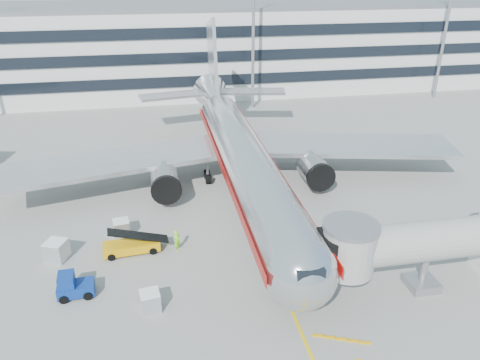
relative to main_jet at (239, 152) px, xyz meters
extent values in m
plane|color=gray|center=(0.00, -11.72, -4.23)|extent=(180.00, 180.00, 0.00)
cube|color=#E1B00B|center=(0.00, -1.72, -4.23)|extent=(0.25, 70.00, 0.01)
cylinder|color=silver|center=(0.00, -3.72, -0.03)|extent=(5.00, 36.00, 5.00)
sphere|color=silver|center=(0.00, -21.72, -0.03)|extent=(5.00, 5.00, 5.00)
cone|color=silver|center=(0.00, 19.28, 0.57)|extent=(5.00, 10.00, 5.00)
cube|color=black|center=(0.00, -23.22, 1.09)|extent=(1.80, 1.20, 0.90)
cube|color=#B7B7BC|center=(13.00, 1.78, -0.83)|extent=(24.95, 12.07, 0.50)
cube|color=#B7B7BC|center=(-13.00, 1.78, -0.83)|extent=(24.95, 12.07, 0.50)
cylinder|color=#99999E|center=(8.00, -1.72, -2.03)|extent=(3.00, 4.20, 3.00)
cylinder|color=#99999E|center=(-8.00, -1.72, -2.03)|extent=(3.00, 4.20, 3.00)
cylinder|color=black|center=(8.00, -3.72, -2.03)|extent=(3.10, 0.50, 3.10)
cylinder|color=black|center=(-8.00, -3.72, -2.03)|extent=(3.10, 0.50, 3.10)
cube|color=#B7B7BC|center=(0.00, 19.78, 4.97)|extent=(0.45, 9.39, 13.72)
cube|color=#B7B7BC|center=(5.50, 20.28, 1.17)|extent=(10.41, 4.94, 0.35)
cube|color=#B7B7BC|center=(-5.50, 20.28, 1.17)|extent=(10.41, 4.94, 0.35)
cylinder|color=gray|center=(0.00, -19.72, -3.33)|extent=(0.24, 0.24, 1.80)
cylinder|color=black|center=(0.00, -19.72, -3.78)|extent=(0.35, 0.90, 0.90)
cylinder|color=gray|center=(3.20, 2.28, -3.23)|extent=(0.30, 0.30, 2.00)
cylinder|color=gray|center=(-3.20, 2.28, -3.23)|extent=(0.30, 0.30, 2.00)
cube|color=#A30F0B|center=(2.52, -3.72, 0.27)|extent=(0.06, 38.00, 0.90)
cube|color=#A30F0B|center=(-2.52, -3.72, 0.27)|extent=(0.06, 38.00, 0.90)
cylinder|color=#A8A8A3|center=(10.50, -19.72, -0.03)|extent=(13.00, 3.00, 3.00)
cylinder|color=#A8A8A3|center=(4.20, -19.72, -0.03)|extent=(3.80, 3.80, 3.40)
cylinder|color=gray|center=(4.20, -19.72, 1.87)|extent=(4.00, 4.00, 0.30)
cube|color=black|center=(2.90, -19.72, -0.03)|extent=(1.40, 2.60, 2.60)
cylinder|color=gray|center=(10.50, -19.72, -2.63)|extent=(0.56, 0.56, 3.20)
cube|color=gray|center=(10.50, -19.72, -3.88)|extent=(2.20, 2.20, 0.70)
cylinder|color=black|center=(9.60, -19.72, -3.88)|extent=(0.35, 0.70, 0.70)
cylinder|color=black|center=(11.40, -19.72, -3.88)|extent=(0.35, 0.70, 0.70)
cube|color=silver|center=(0.00, 46.28, 3.27)|extent=(150.00, 24.00, 15.00)
cube|color=black|center=(0.00, 34.18, -0.23)|extent=(150.00, 0.30, 1.80)
cube|color=black|center=(0.00, 34.18, 3.77)|extent=(150.00, 0.30, 1.80)
cube|color=black|center=(0.00, 34.18, 7.77)|extent=(150.00, 0.30, 1.80)
cube|color=gray|center=(0.00, 46.28, 11.07)|extent=(150.00, 24.00, 0.60)
cylinder|color=gray|center=(8.00, 30.28, 8.27)|extent=(0.50, 0.50, 25.00)
cylinder|color=gray|center=(42.00, 30.28, 8.27)|extent=(0.50, 0.50, 25.00)
cube|color=#D69909|center=(-11.38, -10.75, -3.64)|extent=(4.86, 2.11, 0.75)
cube|color=black|center=(-11.38, -10.75, -2.68)|extent=(5.05, 1.59, 1.65)
cylinder|color=black|center=(-13.16, -10.15, -3.91)|extent=(0.67, 0.35, 0.65)
cylinder|color=black|center=(-13.03, -11.65, -3.91)|extent=(0.67, 0.35, 0.65)
cylinder|color=black|center=(-9.73, -9.86, -3.91)|extent=(0.67, 0.35, 0.65)
cylinder|color=black|center=(-9.60, -11.36, -3.91)|extent=(0.67, 0.35, 0.65)
cube|color=navy|center=(-15.33, -15.82, -3.62)|extent=(2.72, 1.67, 0.85)
cube|color=navy|center=(-15.89, -15.86, -2.78)|extent=(1.21, 1.48, 1.04)
cube|color=black|center=(-15.89, -15.86, -2.45)|extent=(1.11, 1.29, 0.09)
cylinder|color=black|center=(-16.22, -15.17, -3.91)|extent=(0.68, 0.32, 0.66)
cylinder|color=black|center=(-16.13, -16.58, -3.91)|extent=(0.68, 0.32, 0.66)
cylinder|color=black|center=(-14.52, -15.06, -3.91)|extent=(0.68, 0.32, 0.66)
cylinder|color=black|center=(-14.44, -16.47, -3.91)|extent=(0.68, 0.32, 0.66)
cube|color=#B6B8BD|center=(-17.48, -10.65, -3.40)|extent=(2.11, 2.11, 1.67)
cube|color=white|center=(-17.48, -10.65, -2.55)|extent=(2.11, 2.11, 0.06)
cube|color=#B6B8BD|center=(-12.32, -7.74, -3.52)|extent=(1.58, 1.58, 1.44)
cube|color=white|center=(-12.32, -7.74, -2.78)|extent=(1.58, 1.58, 0.05)
cube|color=#B6B8BD|center=(-9.92, -18.43, -3.53)|extent=(1.55, 1.55, 1.42)
cube|color=white|center=(-9.92, -18.43, -2.80)|extent=(1.55, 1.55, 0.05)
imported|color=#92FF1A|center=(-7.51, -11.16, -3.28)|extent=(0.79, 0.82, 1.90)
camera|label=1|loc=(-8.55, -45.63, 18.46)|focal=35.00mm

